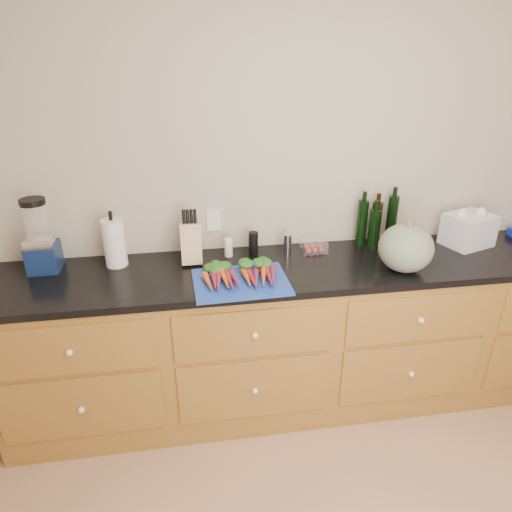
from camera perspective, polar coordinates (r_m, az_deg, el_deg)
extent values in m
cube|color=#BEB19D|center=(2.76, 7.12, 8.79)|extent=(4.10, 0.05, 2.60)
cube|color=brown|center=(2.84, 7.97, -9.81)|extent=(3.60, 0.60, 0.90)
cube|color=brown|center=(2.41, -22.24, -10.89)|extent=(0.82, 0.01, 0.28)
sphere|color=white|center=(2.40, -22.31, -11.11)|extent=(0.03, 0.03, 0.03)
cube|color=brown|center=(2.63, -20.93, -17.30)|extent=(0.82, 0.01, 0.38)
sphere|color=white|center=(2.62, -20.99, -17.53)|extent=(0.03, 0.03, 0.03)
cube|color=brown|center=(2.36, -0.20, -9.70)|extent=(0.82, 0.01, 0.28)
sphere|color=white|center=(2.34, -0.14, -9.92)|extent=(0.03, 0.03, 0.03)
cube|color=brown|center=(2.58, -0.19, -16.30)|extent=(0.82, 0.01, 0.38)
sphere|color=white|center=(2.57, -0.13, -16.53)|extent=(0.03, 0.03, 0.03)
cube|color=brown|center=(2.62, 19.78, -7.39)|extent=(0.82, 0.01, 0.28)
sphere|color=white|center=(2.61, 19.94, -7.57)|extent=(0.03, 0.03, 0.03)
cube|color=brown|center=(2.83, 18.71, -13.59)|extent=(0.82, 0.01, 0.38)
sphere|color=white|center=(2.81, 18.85, -13.79)|extent=(0.03, 0.03, 0.03)
cube|color=black|center=(2.60, 8.58, -1.28)|extent=(3.64, 0.62, 0.04)
cube|color=#1A3EAA|center=(2.36, -1.91, -3.26)|extent=(0.50, 0.38, 0.01)
cone|color=#D85819|center=(2.32, -5.99, -3.21)|extent=(0.04, 0.18, 0.04)
cone|color=maroon|center=(2.32, -5.30, -3.16)|extent=(0.04, 0.18, 0.04)
cone|color=maroon|center=(2.32, -4.60, -3.11)|extent=(0.04, 0.18, 0.04)
cone|color=#D85819|center=(2.32, -3.90, -3.06)|extent=(0.04, 0.18, 0.04)
cone|color=maroon|center=(2.32, -3.20, -3.01)|extent=(0.04, 0.18, 0.04)
cone|color=maroon|center=(2.33, -2.51, -2.96)|extent=(0.04, 0.18, 0.04)
ellipsoid|color=#1A4F1A|center=(2.43, -4.53, -1.47)|extent=(0.18, 0.11, 0.05)
cone|color=#D85819|center=(2.33, -1.21, -2.87)|extent=(0.04, 0.18, 0.04)
cone|color=maroon|center=(2.33, -0.52, -2.82)|extent=(0.04, 0.18, 0.04)
cone|color=maroon|center=(2.34, 0.16, -2.77)|extent=(0.04, 0.18, 0.04)
cone|color=#D85819|center=(2.34, 0.85, -2.72)|extent=(0.04, 0.18, 0.04)
cone|color=maroon|center=(2.35, 1.53, -2.67)|extent=(0.04, 0.18, 0.04)
cone|color=maroon|center=(2.35, 2.21, -2.62)|extent=(0.04, 0.18, 0.04)
ellipsoid|color=#1A4F1A|center=(2.45, 0.00, -1.16)|extent=(0.18, 0.11, 0.05)
ellipsoid|color=#5D6A58|center=(2.56, 18.22, 0.96)|extent=(0.29, 0.29, 0.26)
cube|color=#10214D|center=(2.72, -24.97, -0.13)|extent=(0.16, 0.16, 0.15)
cube|color=silver|center=(2.65, -25.49, 1.53)|extent=(0.14, 0.09, 0.05)
cylinder|color=white|center=(2.65, -25.73, 3.72)|extent=(0.12, 0.12, 0.21)
cylinder|color=black|center=(2.61, -26.20, 6.11)|extent=(0.13, 0.13, 0.03)
cylinder|color=white|center=(2.61, -17.29, 1.57)|extent=(0.12, 0.12, 0.27)
cube|color=tan|center=(2.57, -8.12, 1.60)|extent=(0.11, 0.11, 0.23)
cylinder|color=white|center=(2.64, -3.46, 1.05)|extent=(0.05, 0.05, 0.11)
cylinder|color=black|center=(2.65, -0.34, 1.58)|extent=(0.06, 0.06, 0.14)
cylinder|color=silver|center=(2.69, 3.97, 1.58)|extent=(0.05, 0.05, 0.11)
cube|color=white|center=(2.72, 7.25, 1.26)|extent=(0.14, 0.11, 0.07)
cylinder|color=black|center=(2.83, 13.09, 4.02)|extent=(0.06, 0.06, 0.28)
cylinder|color=black|center=(2.87, 14.75, 3.98)|extent=(0.06, 0.06, 0.26)
cylinder|color=black|center=(2.90, 16.57, 4.33)|extent=(0.06, 0.06, 0.30)
cylinder|color=black|center=(2.80, 14.53, 3.29)|extent=(0.06, 0.06, 0.24)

